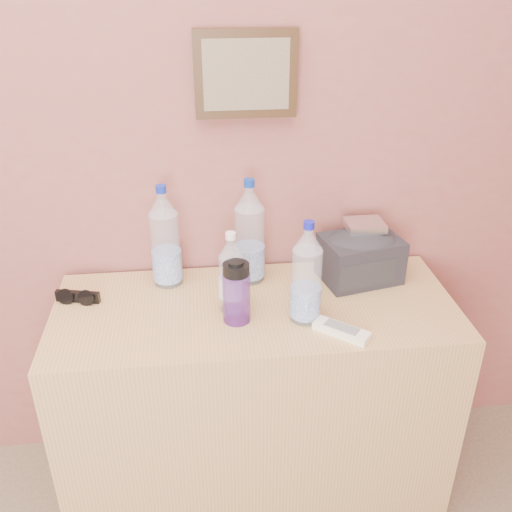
# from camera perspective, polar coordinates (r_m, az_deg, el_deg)

# --- Properties ---
(picture_frame) EXTENTS (0.30, 0.03, 0.25)m
(picture_frame) POSITION_cam_1_polar(r_m,az_deg,el_deg) (1.73, -1.02, 17.73)
(picture_frame) COLOR #382311
(picture_frame) RESTS_ON room_shell
(dresser) EXTENTS (1.22, 0.51, 0.76)m
(dresser) POSITION_cam_1_polar(r_m,az_deg,el_deg) (1.97, -0.05, -14.34)
(dresser) COLOR tan
(dresser) RESTS_ON ground
(pet_large_b) EXTENTS (0.09, 0.09, 0.33)m
(pet_large_b) POSITION_cam_1_polar(r_m,az_deg,el_deg) (1.81, -9.06, 1.45)
(pet_large_b) COLOR silver
(pet_large_b) RESTS_ON dresser
(pet_large_c) EXTENTS (0.09, 0.09, 0.35)m
(pet_large_c) POSITION_cam_1_polar(r_m,az_deg,el_deg) (1.80, -0.65, 1.94)
(pet_large_c) COLOR white
(pet_large_c) RESTS_ON dresser
(pet_large_d) EXTENTS (0.08, 0.08, 0.31)m
(pet_large_d) POSITION_cam_1_polar(r_m,az_deg,el_deg) (1.61, 5.07, -2.18)
(pet_large_d) COLOR #C8DEFE
(pet_large_d) RESTS_ON dresser
(pet_small) EXTENTS (0.07, 0.07, 0.25)m
(pet_small) POSITION_cam_1_polar(r_m,az_deg,el_deg) (1.66, -2.46, -2.09)
(pet_small) COLOR silver
(pet_small) RESTS_ON dresser
(nalgene_bottle) EXTENTS (0.08, 0.08, 0.19)m
(nalgene_bottle) POSITION_cam_1_polar(r_m,az_deg,el_deg) (1.62, -1.97, -3.60)
(nalgene_bottle) COLOR #5D2489
(nalgene_bottle) RESTS_ON dresser
(sunglasses) EXTENTS (0.14, 0.08, 0.04)m
(sunglasses) POSITION_cam_1_polar(r_m,az_deg,el_deg) (1.83, -17.39, -3.89)
(sunglasses) COLOR black
(sunglasses) RESTS_ON dresser
(ac_remote) EXTENTS (0.16, 0.14, 0.02)m
(ac_remote) POSITION_cam_1_polar(r_m,az_deg,el_deg) (1.63, 8.54, -7.41)
(ac_remote) COLOR silver
(ac_remote) RESTS_ON dresser
(toiletry_bag) EXTENTS (0.27, 0.22, 0.16)m
(toiletry_bag) POSITION_cam_1_polar(r_m,az_deg,el_deg) (1.87, 10.40, 0.00)
(toiletry_bag) COLOR black
(toiletry_bag) RESTS_ON dresser
(foil_packet) EXTENTS (0.12, 0.10, 0.03)m
(foil_packet) POSITION_cam_1_polar(r_m,az_deg,el_deg) (1.85, 10.81, 3.04)
(foil_packet) COLOR silver
(foil_packet) RESTS_ON toiletry_bag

